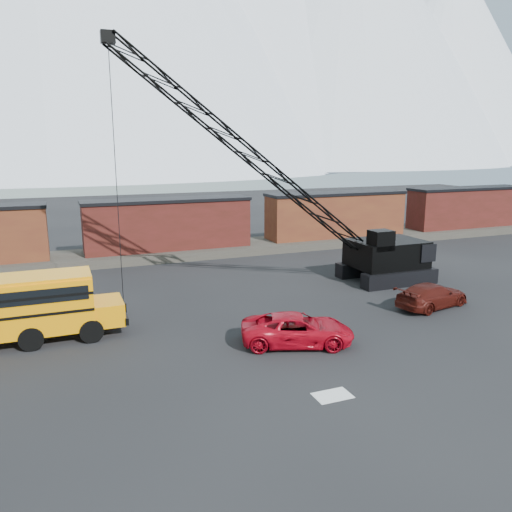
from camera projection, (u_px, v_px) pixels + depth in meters
The scene contains 9 objects.
ground at pixel (276, 357), 21.91m from camera, with size 160.00×160.00×0.00m, color black.
gravel_berm at pixel (169, 252), 41.78m from camera, with size 120.00×5.00×0.70m, color #48433B.
boxcar_mid at pixel (168, 224), 41.27m from camera, with size 13.70×3.10×4.17m.
boxcar_east_near at pixel (336, 214), 47.07m from camera, with size 13.70×3.10×4.17m.
boxcar_east_far at pixel (467, 207), 52.87m from camera, with size 13.70×3.10×4.17m.
snow_patch at pixel (332, 395), 18.46m from camera, with size 1.40×0.90×0.02m, color silver.
red_pickup at pixel (297, 329), 23.14m from camera, with size 2.41×5.22×1.45m, color #AE0819.
maroon_suv at pixel (432, 295), 28.52m from camera, with size 1.96×4.81×1.40m, color #3F100B.
crawler_crane at pixel (269, 169), 29.51m from camera, with size 20.98×4.20×14.79m.
Camera 1 is at (-8.41, -18.66, 9.02)m, focal length 35.00 mm.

